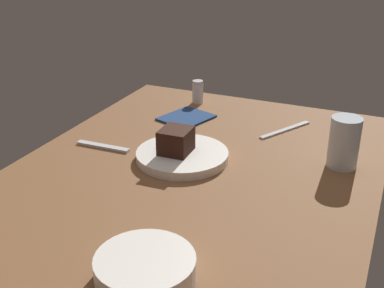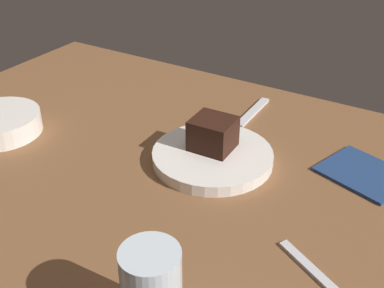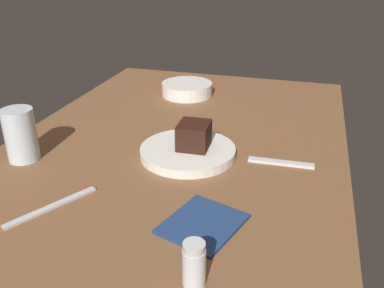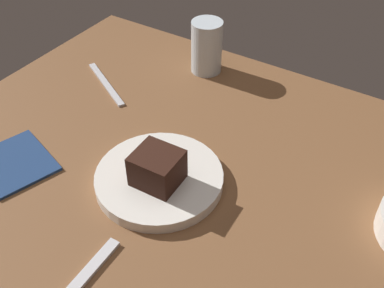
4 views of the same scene
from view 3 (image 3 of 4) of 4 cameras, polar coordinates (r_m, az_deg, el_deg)
name	(u,v)px [view 3 (image 3 of 4)]	position (r cm, az deg, el deg)	size (l,w,h in cm)	color
dining_table	(181,142)	(110.54, -1.56, 0.23)	(120.00, 84.00, 3.00)	brown
dessert_plate	(188,152)	(99.71, -0.57, -1.05)	(22.81, 22.81, 2.18)	white
chocolate_cake_slice	(194,135)	(98.27, 0.27, 1.19)	(7.17, 7.76, 6.06)	black
salt_shaker	(194,264)	(63.18, 0.27, -16.08)	(3.51, 3.51, 7.40)	silver
water_glass	(21,135)	(103.88, -22.37, 1.17)	(7.23, 7.23, 12.44)	silver
side_bowl	(187,89)	(141.39, -0.69, 7.52)	(16.90, 16.90, 4.21)	white
dessert_spoon	(281,163)	(98.43, 12.04, -2.51)	(15.00, 1.80, 0.70)	silver
butter_knife	(52,207)	(85.37, -18.61, -8.12)	(19.00, 1.40, 0.50)	silver
folded_napkin	(203,224)	(76.52, 1.48, -10.82)	(14.21, 12.13, 0.60)	navy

